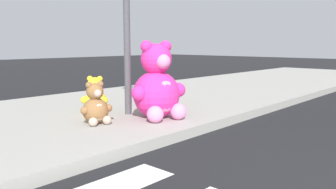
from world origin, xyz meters
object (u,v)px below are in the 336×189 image
at_px(plush_yellow, 95,98).
at_px(sign_pole, 127,12).
at_px(plush_red, 160,92).
at_px(plush_brown, 96,107).
at_px(plush_pink_large, 158,87).

bearing_deg(plush_yellow, sign_pole, -56.62).
bearing_deg(sign_pole, plush_yellow, 123.38).
relative_size(sign_pole, plush_red, 5.00).
distance_m(plush_red, plush_brown, 1.77).
height_order(plush_pink_large, plush_brown, plush_pink_large).
xyz_separation_m(plush_pink_large, plush_red, (0.82, 0.74, -0.24)).
distance_m(plush_yellow, plush_brown, 0.83).
bearing_deg(plush_pink_large, plush_yellow, 112.22).
bearing_deg(plush_pink_large, sign_pole, 101.22).
xyz_separation_m(sign_pole, plush_pink_large, (0.12, -0.58, -1.20)).
height_order(sign_pole, plush_yellow, sign_pole).
bearing_deg(plush_brown, plush_yellow, 55.55).
bearing_deg(sign_pole, plush_brown, -166.35).
xyz_separation_m(sign_pole, plush_red, (0.94, 0.15, -1.44)).
xyz_separation_m(sign_pole, plush_yellow, (-0.32, 0.49, -1.44)).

